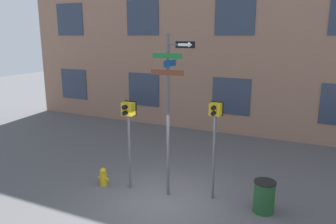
# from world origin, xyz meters

# --- Properties ---
(ground_plane) EXTENTS (60.00, 60.00, 0.00)m
(ground_plane) POSITION_xyz_m (0.00, 0.00, 0.00)
(ground_plane) COLOR #515154
(street_sign_pole) EXTENTS (1.29, 0.79, 4.79)m
(street_sign_pole) POSITION_xyz_m (-0.00, 0.51, 2.87)
(street_sign_pole) COLOR #4C4C51
(street_sign_pole) RESTS_ON ground_plane
(pedestrian_signal_left) EXTENTS (0.41, 0.40, 2.80)m
(pedestrian_signal_left) POSITION_xyz_m (-1.33, 0.41, 2.22)
(pedestrian_signal_left) COLOR #4C4C51
(pedestrian_signal_left) RESTS_ON ground_plane
(pedestrian_signal_right) EXTENTS (0.37, 0.40, 2.92)m
(pedestrian_signal_right) POSITION_xyz_m (1.24, 0.87, 2.26)
(pedestrian_signal_right) COLOR #4C4C51
(pedestrian_signal_right) RESTS_ON ground_plane
(fire_hydrant) EXTENTS (0.38, 0.22, 0.60)m
(fire_hydrant) POSITION_xyz_m (-2.20, 0.19, 0.29)
(fire_hydrant) COLOR gold
(fire_hydrant) RESTS_ON ground_plane
(trash_bin) EXTENTS (0.60, 0.60, 0.89)m
(trash_bin) POSITION_xyz_m (2.74, 0.73, 0.45)
(trash_bin) COLOR #1E4723
(trash_bin) RESTS_ON ground_plane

